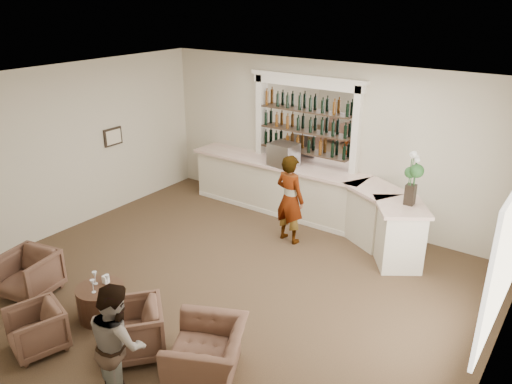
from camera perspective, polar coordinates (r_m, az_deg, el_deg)
ground at (r=8.46m, az=-3.69°, el=-10.68°), size 8.00×8.00×0.00m
room_shell at (r=7.91m, az=0.05°, el=5.68°), size 8.04×7.02×3.32m
bar_counter at (r=10.49m, az=5.82°, el=-0.46°), size 5.72×1.80×1.14m
back_bar_alcove at (r=10.54m, az=5.66°, el=8.00°), size 2.64×0.25×3.00m
cocktail_table at (r=7.97m, az=-17.25°, el=-11.88°), size 0.70×0.70×0.50m
sommelier at (r=9.53m, az=3.89°, el=-0.81°), size 0.70×0.52×1.75m
guest at (r=6.23m, az=-15.49°, el=-16.30°), size 0.94×0.85×1.56m
armchair_left at (r=8.85m, az=-24.54°, el=-8.51°), size 0.93×0.94×0.73m
armchair_center at (r=7.59m, az=-23.79°, el=-14.17°), size 0.85×0.86×0.63m
armchair_right at (r=7.09m, az=-13.89°, el=-15.06°), size 1.11×1.12×0.73m
armchair_far at (r=6.60m, az=-5.66°, el=-17.91°), size 1.29×1.35×0.68m
espresso_machine at (r=10.46m, az=3.17°, el=4.29°), size 0.59×0.51×0.49m
flower_vase at (r=8.82m, az=17.47°, el=1.88°), size 0.25×0.25×0.96m
wine_glass_bar_left at (r=10.49m, az=3.35°, el=3.54°), size 0.07×0.07×0.21m
wine_glass_bar_right at (r=10.54m, az=3.04°, el=3.63°), size 0.07×0.07×0.21m
wine_glass_tbl_a at (r=7.89m, az=-17.92°, el=-9.32°), size 0.07×0.07×0.21m
wine_glass_tbl_b at (r=7.75m, az=-16.62°, el=-9.73°), size 0.07×0.07×0.21m
wine_glass_tbl_c at (r=7.69m, az=-18.13°, el=-10.19°), size 0.07×0.07×0.21m
napkin_holder at (r=7.89m, az=-16.80°, el=-9.54°), size 0.08×0.08×0.12m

